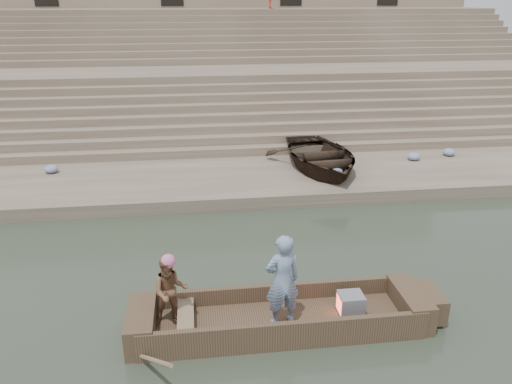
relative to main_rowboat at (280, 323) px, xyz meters
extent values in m
plane|color=#2C3628|center=(-0.30, -0.43, -0.11)|extent=(120.00, 120.00, 0.00)
cube|color=gray|center=(-0.30, 7.57, 0.09)|extent=(32.00, 4.00, 0.40)
cube|color=gray|center=(-0.30, 15.07, 1.29)|extent=(32.00, 3.00, 2.80)
cube|color=gray|center=(-0.30, 22.07, 2.49)|extent=(32.00, 3.00, 5.20)
cube|color=gray|center=(-0.30, 9.82, 0.24)|extent=(32.00, 0.50, 0.70)
cube|color=gray|center=(-0.30, 10.32, 0.39)|extent=(32.00, 0.50, 1.00)
cube|color=gray|center=(-0.30, 10.82, 0.54)|extent=(32.00, 0.50, 1.30)
cube|color=gray|center=(-0.30, 11.32, 0.69)|extent=(32.00, 0.50, 1.60)
cube|color=gray|center=(-0.30, 11.82, 0.84)|extent=(32.00, 0.50, 1.90)
cube|color=gray|center=(-0.30, 12.32, 0.99)|extent=(32.00, 0.50, 2.20)
cube|color=gray|center=(-0.30, 12.82, 1.14)|extent=(32.00, 0.50, 2.50)
cube|color=gray|center=(-0.30, 13.32, 1.29)|extent=(32.00, 0.50, 2.80)
cube|color=gray|center=(-0.30, 16.82, 1.44)|extent=(32.00, 0.50, 3.10)
cube|color=gray|center=(-0.30, 17.32, 1.59)|extent=(32.00, 0.50, 3.40)
cube|color=gray|center=(-0.30, 17.82, 1.74)|extent=(32.00, 0.50, 3.70)
cube|color=gray|center=(-0.30, 18.32, 1.89)|extent=(32.00, 0.50, 4.00)
cube|color=gray|center=(-0.30, 18.82, 2.04)|extent=(32.00, 0.50, 4.30)
cube|color=gray|center=(-0.30, 19.32, 2.19)|extent=(32.00, 0.50, 4.60)
cube|color=gray|center=(-0.30, 19.82, 2.34)|extent=(32.00, 0.50, 4.90)
cube|color=gray|center=(-0.30, 20.32, 2.49)|extent=(32.00, 0.50, 5.20)
cube|color=gray|center=(-0.30, 26.07, 5.49)|extent=(32.00, 5.00, 11.20)
cube|color=brown|center=(0.00, 0.00, 0.00)|extent=(5.00, 1.30, 0.22)
cube|color=brown|center=(0.00, -0.62, 0.17)|extent=(5.20, 0.12, 0.56)
cube|color=brown|center=(0.00, 0.62, 0.17)|extent=(5.20, 0.12, 0.56)
cube|color=brown|center=(-2.55, 0.00, 0.19)|extent=(0.50, 1.30, 0.60)
cube|color=brown|center=(2.55, 0.00, 0.19)|extent=(0.50, 1.30, 0.60)
cube|color=brown|center=(2.95, 0.00, 0.21)|extent=(0.35, 0.90, 0.50)
cube|color=#937A5B|center=(-1.75, 0.00, 0.29)|extent=(0.30, 1.20, 0.08)
cylinder|color=#937A5B|center=(-2.40, -0.90, 0.19)|extent=(1.03, 2.10, 1.36)
sphere|color=pink|center=(-2.00, 0.14, 1.39)|extent=(0.26, 0.26, 0.26)
imported|color=navy|center=(0.01, -0.13, 1.01)|extent=(0.72, 0.55, 1.80)
imported|color=#206233|center=(-2.00, 0.14, 0.78)|extent=(0.71, 0.59, 1.34)
cube|color=slate|center=(1.36, 0.00, 0.31)|extent=(0.46, 0.42, 0.40)
cube|color=#E5593F|center=(1.15, 0.00, 0.31)|extent=(0.04, 0.34, 0.32)
imported|color=#2D2116|center=(2.75, 7.87, 0.74)|extent=(3.49, 4.63, 0.91)
ellipsoid|color=#3F5999|center=(7.81, 8.73, 0.42)|extent=(0.44, 0.44, 0.26)
ellipsoid|color=#3F5999|center=(6.31, 8.39, 0.42)|extent=(0.44, 0.44, 0.26)
ellipsoid|color=#3F5999|center=(-6.17, 8.62, 0.42)|extent=(0.44, 0.44, 0.26)
ellipsoid|color=#3F5999|center=(3.11, 7.14, 0.42)|extent=(0.44, 0.44, 0.26)
camera|label=1|loc=(-1.45, -7.72, 5.75)|focal=34.99mm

